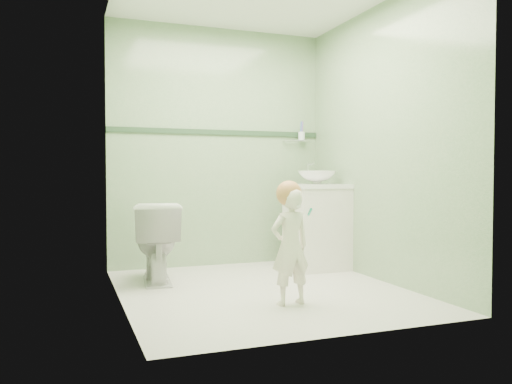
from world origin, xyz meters
name	(u,v)px	position (x,y,z in m)	size (l,w,h in m)	color
ground	(263,290)	(0.00, 0.00, 0.00)	(2.50, 2.50, 0.00)	silver
room_shell	(263,139)	(0.00, 0.00, 1.20)	(2.50, 2.54, 2.40)	#7CA575
trim_stripe	(219,132)	(0.00, 1.24, 1.35)	(2.20, 0.02, 0.05)	#29452C
vanity	(317,228)	(0.84, 0.70, 0.40)	(0.52, 0.50, 0.80)	silver
counter	(317,186)	(0.84, 0.70, 0.81)	(0.54, 0.52, 0.04)	white
basin	(317,177)	(0.84, 0.70, 0.89)	(0.37, 0.37, 0.13)	white
faucet	(309,169)	(0.84, 0.89, 0.97)	(0.03, 0.13, 0.18)	silver
cup_holder	(301,136)	(0.89, 1.18, 1.33)	(0.26, 0.07, 0.21)	silver
toilet	(156,242)	(-0.74, 0.62, 0.34)	(0.39, 0.68, 0.69)	white
toddler	(290,247)	(0.02, -0.48, 0.41)	(0.30, 0.20, 0.82)	white
hair_cap	(289,193)	(0.02, -0.46, 0.79)	(0.18, 0.18, 0.18)	#C57F47
teal_toothbrush	(309,211)	(0.11, -0.60, 0.67)	(0.11, 0.14, 0.08)	#0A967D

